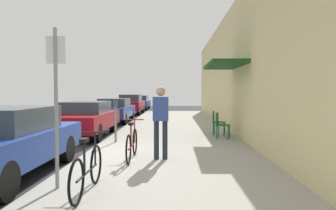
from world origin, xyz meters
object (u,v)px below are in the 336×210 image
object	(u,v)px
parked_car_2	(114,110)
parking_meter	(116,118)
parked_car_3	(131,104)
parked_car_0	(3,141)
cafe_chair_0	(221,124)
street_sign	(56,95)
pedestrian_standing	(161,117)
cafe_chair_1	(217,121)
bicycle_1	(132,144)
parked_car_1	(86,118)
parked_car_4	(139,102)
bicycle_0	(87,170)

from	to	relation	value
parked_car_2	parking_meter	distance (m)	7.75
parked_car_2	parked_car_3	distance (m)	6.37
parked_car_0	cafe_chair_0	xyz separation A→B (m)	(4.95, 4.34, -0.09)
parked_car_0	parking_meter	world-z (taller)	parking_meter
street_sign	pedestrian_standing	world-z (taller)	street_sign
parked_car_3	cafe_chair_1	bearing A→B (deg)	-68.01
parked_car_3	bicycle_1	bearing A→B (deg)	-81.65
parked_car_1	parking_meter	xyz separation A→B (m)	(1.55, -2.09, 0.19)
pedestrian_standing	parked_car_1	bearing A→B (deg)	124.18
parked_car_4	bicycle_1	distance (m)	22.43
bicycle_0	parked_car_0	bearing A→B (deg)	147.57
bicycle_0	cafe_chair_1	distance (m)	7.21
parked_car_4	bicycle_0	bearing A→B (deg)	-85.23
parked_car_0	parked_car_3	distance (m)	17.55
parking_meter	bicycle_1	bearing A→B (deg)	-70.85
parked_car_2	pedestrian_standing	bearing A→B (deg)	-72.94
street_sign	cafe_chair_0	distance (m)	6.50
pedestrian_standing	street_sign	bearing A→B (deg)	-125.57
parking_meter	parked_car_3	bearing A→B (deg)	96.33
cafe_chair_0	cafe_chair_1	distance (m)	0.96
parked_car_3	parked_car_0	bearing A→B (deg)	-90.00
parked_car_4	pedestrian_standing	xyz separation A→B (m)	(3.08, -22.25, 0.41)
parked_car_2	parked_car_0	bearing A→B (deg)	-90.00
parked_car_3	parked_car_4	xyz separation A→B (m)	(0.00, 5.84, -0.06)
parked_car_3	cafe_chair_1	distance (m)	13.22
bicycle_0	cafe_chair_0	bearing A→B (deg)	62.91
parked_car_4	cafe_chair_1	xyz separation A→B (m)	(4.95, -18.10, -0.08)
street_sign	cafe_chair_0	world-z (taller)	street_sign
cafe_chair_1	street_sign	bearing A→B (deg)	-118.45
bicycle_1	pedestrian_standing	xyz separation A→B (m)	(0.67, 0.04, 0.64)
pedestrian_standing	bicycle_1	bearing A→B (deg)	-176.42
parked_car_4	bicycle_0	size ratio (longest dim) A/B	2.57
parked_car_3	street_sign	xyz separation A→B (m)	(1.50, -18.63, 0.87)
cafe_chair_0	pedestrian_standing	bearing A→B (deg)	-120.28
parked_car_2	parking_meter	xyz separation A→B (m)	(1.55, -7.60, 0.19)
parked_car_0	parking_meter	bearing A→B (deg)	66.65
street_sign	pedestrian_standing	bearing A→B (deg)	54.43
parked_car_0	cafe_chair_1	world-z (taller)	parked_car_0
parked_car_0	parked_car_2	world-z (taller)	parked_car_0
parked_car_1	parked_car_4	size ratio (longest dim) A/B	1.00
parked_car_4	cafe_chair_0	xyz separation A→B (m)	(4.95, -19.05, -0.08)
parking_meter	street_sign	size ratio (longest dim) A/B	0.51
parking_meter	street_sign	xyz separation A→B (m)	(-0.05, -4.67, 0.75)
street_sign	parked_car_4	bearing A→B (deg)	93.51
parked_car_2	parking_meter	size ratio (longest dim) A/B	3.33
parked_car_2	bicycle_1	distance (m)	10.38
parked_car_1	parking_meter	world-z (taller)	parking_meter
parked_car_1	parked_car_3	world-z (taller)	parked_car_3
parked_car_2	cafe_chair_0	bearing A→B (deg)	-54.11
parked_car_1	bicycle_1	bearing A→B (deg)	-62.20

